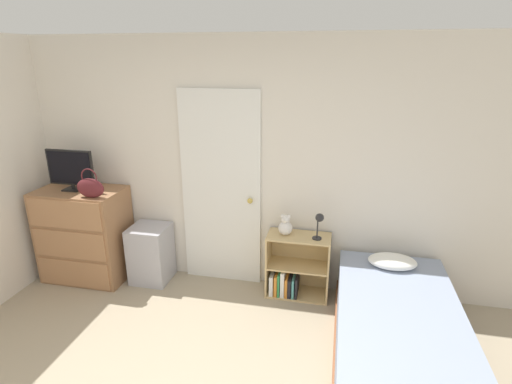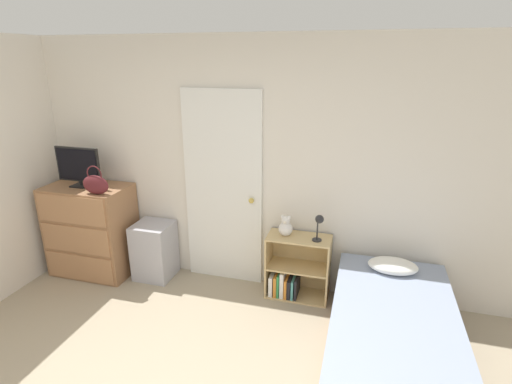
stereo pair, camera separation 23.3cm
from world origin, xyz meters
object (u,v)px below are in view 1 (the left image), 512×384
(handbag, at_px, (90,187))
(bed, at_px, (397,333))
(desk_lamp, at_px, (319,221))
(dresser, at_px, (85,234))
(tv, at_px, (70,169))
(teddy_bear, at_px, (285,226))
(storage_bin, at_px, (151,253))
(bookshelf, at_px, (293,271))

(handbag, relative_size, bed, 0.16)
(handbag, relative_size, desk_lamp, 1.11)
(dresser, relative_size, tv, 1.96)
(tv, relative_size, bed, 0.28)
(teddy_bear, distance_m, bed, 1.38)
(desk_lamp, height_order, bed, desk_lamp)
(tv, height_order, bed, tv)
(dresser, bearing_deg, teddy_bear, 3.11)
(dresser, bearing_deg, desk_lamp, 1.78)
(dresser, distance_m, storage_bin, 0.75)
(bookshelf, distance_m, desk_lamp, 0.64)
(tv, relative_size, bookshelf, 0.78)
(teddy_bear, bearing_deg, tv, -176.90)
(tv, height_order, bookshelf, tv)
(tv, bearing_deg, storage_bin, 5.95)
(handbag, height_order, desk_lamp, handbag)
(handbag, xyz_separation_m, teddy_bear, (1.90, 0.30, -0.37))
(bookshelf, xyz_separation_m, teddy_bear, (-0.09, -0.00, 0.49))
(tv, xyz_separation_m, bookshelf, (2.32, 0.12, -0.98))
(teddy_bear, bearing_deg, handbag, -171.01)
(storage_bin, height_order, bed, storage_bin)
(bed, bearing_deg, bookshelf, 140.25)
(dresser, relative_size, handbag, 3.39)
(storage_bin, relative_size, teddy_bear, 2.92)
(desk_lamp, bearing_deg, tv, -178.20)
(tv, bearing_deg, handbag, -28.41)
(tv, relative_size, storage_bin, 0.83)
(dresser, relative_size, storage_bin, 1.62)
(teddy_bear, bearing_deg, dresser, -176.89)
(tv, distance_m, desk_lamp, 2.59)
(bed, bearing_deg, desk_lamp, 133.58)
(dresser, relative_size, desk_lamp, 3.76)
(dresser, xyz_separation_m, desk_lamp, (2.50, 0.08, 0.34))
(handbag, distance_m, bookshelf, 2.19)
(storage_bin, relative_size, desk_lamp, 2.32)
(bookshelf, bearing_deg, storage_bin, -178.42)
(dresser, relative_size, bookshelf, 1.53)
(desk_lamp, relative_size, bed, 0.14)
(tv, xyz_separation_m, handbag, (0.33, -0.18, -0.12))
(teddy_bear, relative_size, bed, 0.11)
(tv, xyz_separation_m, storage_bin, (0.78, 0.08, -0.92))
(dresser, height_order, tv, tv)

